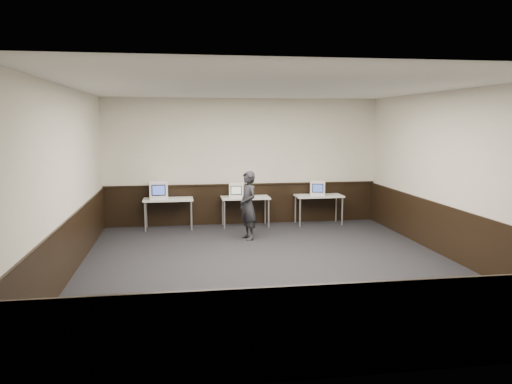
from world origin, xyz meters
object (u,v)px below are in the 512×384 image
(desk_center, at_px, (245,200))
(person, at_px, (248,205))
(emac_center, at_px, (237,190))
(desk_left, at_px, (168,201))
(emac_right, at_px, (317,188))
(emac_left, at_px, (158,190))
(desk_right, at_px, (319,198))

(desk_center, relative_size, person, 0.78)
(emac_center, bearing_deg, desk_left, -168.67)
(desk_center, distance_m, emac_right, 1.88)
(desk_left, height_order, person, person)
(emac_left, distance_m, emac_center, 1.92)
(desk_left, bearing_deg, emac_left, 178.00)
(emac_center, distance_m, emac_right, 2.07)
(desk_right, height_order, person, person)
(desk_center, distance_m, emac_left, 2.15)
(desk_right, distance_m, emac_left, 4.04)
(desk_center, xyz_separation_m, desk_right, (1.90, 0.00, 0.00))
(desk_left, height_order, emac_left, emac_left)
(emac_left, relative_size, emac_center, 1.13)
(desk_left, bearing_deg, emac_right, 0.20)
(emac_center, xyz_separation_m, person, (0.09, -1.37, -0.16))
(desk_left, bearing_deg, desk_center, 0.00)
(desk_left, distance_m, desk_right, 3.80)
(desk_left, xyz_separation_m, emac_left, (-0.23, 0.01, 0.29))
(desk_right, distance_m, emac_right, 0.26)
(emac_right, bearing_deg, desk_left, -166.85)
(person, bearing_deg, emac_right, 107.36)
(desk_center, height_order, emac_center, emac_center)
(emac_center, xyz_separation_m, emac_right, (2.07, 0.04, 0.01))
(desk_right, relative_size, person, 0.78)
(desk_left, bearing_deg, emac_center, -0.74)
(desk_center, bearing_deg, emac_center, -174.10)
(desk_right, relative_size, emac_right, 2.59)
(desk_center, relative_size, desk_right, 1.00)
(person, bearing_deg, desk_center, 156.96)
(emac_left, height_order, emac_right, emac_left)
(emac_left, distance_m, person, 2.46)
(desk_center, distance_m, desk_right, 1.90)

